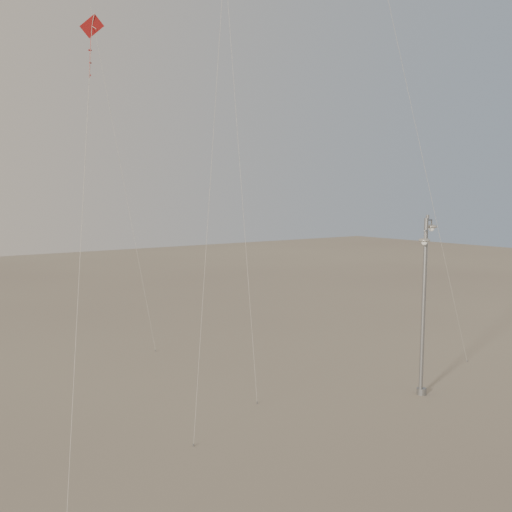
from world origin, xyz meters
TOP-DOWN VIEW (x-y plane):
  - ground at (0.00, 0.00)m, footprint 160.00×160.00m
  - street_lamp at (7.26, 2.82)m, footprint 1.52×0.97m
  - kite_3 at (-9.39, 1.15)m, footprint 3.84×5.72m
  - kite_4 at (9.30, 7.09)m, footprint 6.40×2.63m

SIDE VIEW (x-z plane):
  - ground at x=0.00m, z-range 0.00..0.00m
  - street_lamp at x=7.26m, z-range 0.27..8.44m
  - kite_3 at x=-9.39m, z-range 3.89..18.39m
  - kite_4 at x=9.30m, z-range 5.98..30.25m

